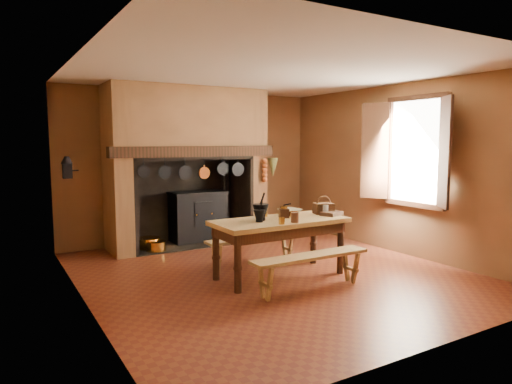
% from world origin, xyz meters
% --- Properties ---
extents(floor, '(5.50, 5.50, 0.00)m').
position_xyz_m(floor, '(0.00, 0.00, 0.00)').
color(floor, brown).
rests_on(floor, ground).
extents(ceiling, '(5.50, 5.50, 0.00)m').
position_xyz_m(ceiling, '(0.00, 0.00, 2.80)').
color(ceiling, silver).
rests_on(ceiling, back_wall).
extents(back_wall, '(5.00, 0.02, 2.80)m').
position_xyz_m(back_wall, '(0.00, 2.75, 1.40)').
color(back_wall, brown).
rests_on(back_wall, floor).
extents(wall_left, '(0.02, 5.50, 2.80)m').
position_xyz_m(wall_left, '(-2.50, 0.00, 1.40)').
color(wall_left, brown).
rests_on(wall_left, floor).
extents(wall_right, '(0.02, 5.50, 2.80)m').
position_xyz_m(wall_right, '(2.50, 0.00, 1.40)').
color(wall_right, brown).
rests_on(wall_right, floor).
extents(wall_front, '(5.00, 0.02, 2.80)m').
position_xyz_m(wall_front, '(0.00, -2.75, 1.40)').
color(wall_front, brown).
rests_on(wall_front, floor).
extents(chimney_breast, '(2.95, 0.96, 2.80)m').
position_xyz_m(chimney_breast, '(-0.30, 2.31, 1.81)').
color(chimney_breast, brown).
rests_on(chimney_breast, floor).
extents(iron_range, '(1.12, 0.55, 1.60)m').
position_xyz_m(iron_range, '(-0.04, 2.45, 0.48)').
color(iron_range, black).
rests_on(iron_range, floor).
extents(hearth_pans, '(0.51, 0.62, 0.20)m').
position_xyz_m(hearth_pans, '(-1.05, 2.22, 0.09)').
color(hearth_pans, gold).
rests_on(hearth_pans, floor).
extents(hanging_pans, '(1.92, 0.29, 0.27)m').
position_xyz_m(hanging_pans, '(-0.34, 1.81, 1.36)').
color(hanging_pans, black).
rests_on(hanging_pans, chimney_breast).
extents(onion_string, '(0.12, 0.10, 0.46)m').
position_xyz_m(onion_string, '(1.00, 1.79, 1.33)').
color(onion_string, '#9B411C').
rests_on(onion_string, chimney_breast).
extents(herb_bunch, '(0.20, 0.20, 0.35)m').
position_xyz_m(herb_bunch, '(1.18, 1.79, 1.38)').
color(herb_bunch, brown).
rests_on(herb_bunch, chimney_breast).
extents(window, '(0.39, 1.75, 1.76)m').
position_xyz_m(window, '(2.35, -0.40, 1.70)').
color(window, white).
rests_on(window, wall_right).
extents(wall_coffee_mill, '(0.23, 0.16, 0.31)m').
position_xyz_m(wall_coffee_mill, '(-2.42, 1.55, 1.52)').
color(wall_coffee_mill, black).
rests_on(wall_coffee_mill, wall_left).
extents(work_table, '(1.85, 0.82, 0.80)m').
position_xyz_m(work_table, '(0.01, -0.20, 0.68)').
color(work_table, tan).
rests_on(work_table, floor).
extents(bench_front, '(1.63, 0.29, 0.46)m').
position_xyz_m(bench_front, '(0.01, -0.90, 0.34)').
color(bench_front, tan).
rests_on(bench_front, floor).
extents(bench_back, '(1.52, 0.27, 0.43)m').
position_xyz_m(bench_back, '(0.01, 0.50, 0.32)').
color(bench_back, tan).
rests_on(bench_back, floor).
extents(mortar_large, '(0.22, 0.22, 0.37)m').
position_xyz_m(mortar_large, '(-0.26, -0.14, 0.93)').
color(mortar_large, black).
rests_on(mortar_large, work_table).
extents(mortar_small, '(0.16, 0.16, 0.28)m').
position_xyz_m(mortar_small, '(-0.34, -0.25, 0.89)').
color(mortar_small, black).
rests_on(mortar_small, work_table).
extents(coffee_grinder, '(0.19, 0.17, 0.20)m').
position_xyz_m(coffee_grinder, '(0.13, -0.13, 0.88)').
color(coffee_grinder, '#392012').
rests_on(coffee_grinder, work_table).
extents(brass_mug_a, '(0.09, 0.09, 0.09)m').
position_xyz_m(brass_mug_a, '(-0.18, -0.54, 0.85)').
color(brass_mug_a, gold).
rests_on(brass_mug_a, work_table).
extents(brass_mug_b, '(0.11, 0.11, 0.10)m').
position_xyz_m(brass_mug_b, '(-0.05, 0.10, 0.85)').
color(brass_mug_b, gold).
rests_on(brass_mug_b, work_table).
extents(mixing_bowl, '(0.35, 0.35, 0.08)m').
position_xyz_m(mixing_bowl, '(0.38, 0.08, 0.84)').
color(mixing_bowl, beige).
rests_on(mixing_bowl, work_table).
extents(stoneware_crock, '(0.11, 0.11, 0.13)m').
position_xyz_m(stoneware_crock, '(0.04, -0.51, 0.87)').
color(stoneware_crock, '#502C1D').
rests_on(stoneware_crock, work_table).
extents(glass_jar, '(0.10, 0.10, 0.14)m').
position_xyz_m(glass_jar, '(0.79, -0.23, 0.87)').
color(glass_jar, beige).
rests_on(glass_jar, work_table).
extents(wicker_basket, '(0.33, 0.28, 0.27)m').
position_xyz_m(wicker_basket, '(0.83, -0.13, 0.89)').
color(wicker_basket, '#4A2F16').
rests_on(wicker_basket, work_table).
extents(wooden_tray, '(0.37, 0.31, 0.05)m').
position_xyz_m(wooden_tray, '(0.84, -0.30, 0.83)').
color(wooden_tray, '#392012').
rests_on(wooden_tray, work_table).
extents(brass_cup, '(0.15, 0.15, 0.10)m').
position_xyz_m(brass_cup, '(0.19, -0.28, 0.85)').
color(brass_cup, gold).
rests_on(brass_cup, work_table).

